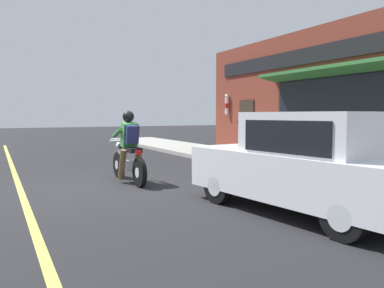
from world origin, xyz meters
The scene contains 7 objects.
ground_plane centered at (0.00, 0.00, 0.00)m, with size 80.00×80.00×0.00m, color black.
sidewalk_curb centered at (5.14, 3.00, 0.07)m, with size 2.60×22.00×0.14m, color #9E9B93.
lane_stripe centered at (-1.80, 3.00, 0.00)m, with size 0.12×19.80×0.01m, color #D1C64C.
storefront_building centered at (6.67, 1.14, 2.11)m, with size 1.25×10.19×4.20m.
motorcycle_with_rider centered at (0.45, 0.28, 0.68)m, with size 0.56×2.02×1.62m.
car_hatchback centered at (2.03, -3.57, 0.77)m, with size 2.09×3.95×1.57m.
traffic_cone centered at (5.47, 2.68, 0.43)m, with size 0.36×0.36×0.60m.
Camera 1 is at (-2.22, -7.83, 1.53)m, focal length 35.00 mm.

